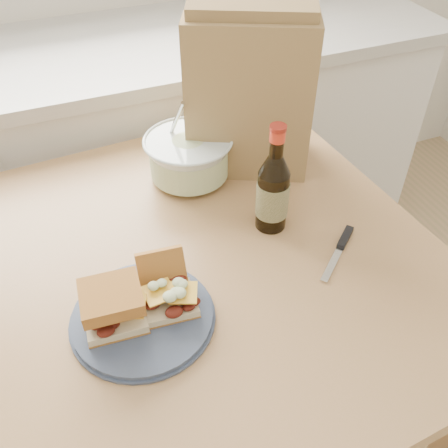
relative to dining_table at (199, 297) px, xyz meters
name	(u,v)px	position (x,y,z in m)	size (l,w,h in m)	color
cabinet_run	(88,178)	(-0.13, 0.84, -0.22)	(2.50, 0.64, 0.94)	silver
dining_table	(199,297)	(0.00, 0.00, 0.00)	(1.04, 1.04, 0.82)	#AA7A50
plate	(143,317)	(-0.14, -0.11, 0.13)	(0.26, 0.26, 0.02)	#3A465E
sandwich_left	(113,306)	(-0.19, -0.10, 0.18)	(0.11, 0.10, 0.08)	beige
sandwich_right	(167,288)	(-0.09, -0.09, 0.16)	(0.10, 0.14, 0.08)	beige
coleslaw_bowl	(189,159)	(0.08, 0.27, 0.17)	(0.21, 0.21, 0.21)	silver
beer_bottle	(273,191)	(0.19, 0.04, 0.21)	(0.07, 0.07, 0.25)	black
knife	(342,244)	(0.30, -0.08, 0.13)	(0.14, 0.12, 0.01)	silver
paper_bag	(249,92)	(0.24, 0.29, 0.31)	(0.29, 0.19, 0.37)	#A4824F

